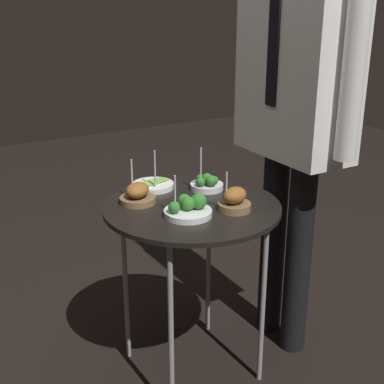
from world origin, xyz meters
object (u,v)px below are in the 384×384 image
at_px(waiter_figure, 296,94).
at_px(bowl_roast_front_left, 235,201).
at_px(bowl_broccoli_back_left, 207,184).
at_px(bowl_asparagus_mid_right, 153,185).
at_px(bowl_broccoli_mid_left, 188,208).
at_px(serving_cart, 192,218).
at_px(bowl_roast_front_right, 138,195).

bearing_deg(waiter_figure, bowl_roast_front_left, -71.99).
xyz_separation_m(bowl_broccoli_back_left, bowl_asparagus_mid_right, (-0.13, -0.18, -0.01)).
bearing_deg(bowl_broccoli_mid_left, serving_cart, 143.15).
relative_size(bowl_roast_front_right, bowl_asparagus_mid_right, 0.95).
xyz_separation_m(serving_cart, waiter_figure, (0.01, 0.46, 0.43)).
bearing_deg(bowl_roast_front_right, bowl_asparagus_mid_right, 134.30).
bearing_deg(bowl_roast_front_right, serving_cart, 55.32).
height_order(bowl_broccoli_back_left, bowl_broccoli_mid_left, bowl_broccoli_back_left).
height_order(bowl_roast_front_right, bowl_asparagus_mid_right, bowl_asparagus_mid_right).
height_order(serving_cart, bowl_asparagus_mid_right, bowl_asparagus_mid_right).
bearing_deg(serving_cart, bowl_asparagus_mid_right, -168.98).
bearing_deg(bowl_asparagus_mid_right, waiter_figure, 63.96).
bearing_deg(bowl_asparagus_mid_right, bowl_roast_front_left, 22.82).
bearing_deg(bowl_broccoli_mid_left, bowl_asparagus_mid_right, 176.90).
height_order(bowl_broccoli_mid_left, bowl_roast_front_left, bowl_roast_front_left).
bearing_deg(bowl_broccoli_mid_left, bowl_broccoli_back_left, 134.97).
relative_size(bowl_roast_front_left, waiter_figure, 0.09).
height_order(bowl_roast_front_left, bowl_asparagus_mid_right, bowl_asparagus_mid_right).
height_order(serving_cart, bowl_broccoli_mid_left, bowl_broccoli_mid_left).
xyz_separation_m(bowl_broccoli_mid_left, waiter_figure, (-0.07, 0.52, 0.35)).
height_order(bowl_broccoli_mid_left, bowl_asparagus_mid_right, bowl_asparagus_mid_right).
xyz_separation_m(serving_cart, bowl_broccoli_mid_left, (0.08, -0.06, 0.08)).
bearing_deg(bowl_roast_front_left, bowl_broccoli_mid_left, -103.41).
bearing_deg(bowl_broccoli_back_left, bowl_broccoli_mid_left, -45.03).
bearing_deg(serving_cart, bowl_broccoli_back_left, 129.96).
distance_m(serving_cart, bowl_broccoli_back_left, 0.19).
xyz_separation_m(bowl_roast_front_left, waiter_figure, (-0.11, 0.35, 0.34)).
distance_m(bowl_roast_front_left, bowl_asparagus_mid_right, 0.39).
xyz_separation_m(bowl_roast_front_right, waiter_figure, (0.13, 0.63, 0.34)).
height_order(bowl_broccoli_back_left, bowl_roast_front_left, bowl_broccoli_back_left).
bearing_deg(bowl_roast_front_right, bowl_roast_front_left, 48.65).
height_order(bowl_broccoli_back_left, waiter_figure, waiter_figure).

